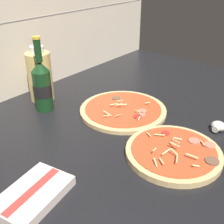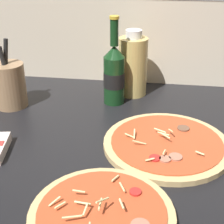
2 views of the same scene
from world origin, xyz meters
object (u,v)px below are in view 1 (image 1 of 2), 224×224
(pizza_far, at_px, (123,110))
(dish_towel, at_px, (33,195))
(pizza_near, at_px, (174,152))
(beer_bottle, at_px, (42,85))
(mushroom_left, at_px, (218,126))
(oil_bottle, at_px, (40,76))

(pizza_far, height_order, dish_towel, pizza_far)
(pizza_far, distance_m, dish_towel, 0.46)
(pizza_near, height_order, beer_bottle, beer_bottle)
(beer_bottle, xyz_separation_m, dish_towel, (-0.29, -0.32, -0.08))
(mushroom_left, bearing_deg, pizza_far, 106.13)
(pizza_near, height_order, oil_bottle, oil_bottle)
(pizza_far, relative_size, beer_bottle, 1.17)
(dish_towel, bearing_deg, oil_bottle, 49.25)
(pizza_far, bearing_deg, mushroom_left, -73.87)
(oil_bottle, bearing_deg, beer_bottle, -123.56)
(oil_bottle, xyz_separation_m, dish_towel, (-0.34, -0.39, -0.08))
(pizza_far, bearing_deg, pizza_near, -113.50)
(beer_bottle, relative_size, oil_bottle, 1.26)
(beer_bottle, distance_m, oil_bottle, 0.09)
(pizza_near, height_order, dish_towel, pizza_near)
(pizza_far, xyz_separation_m, dish_towel, (-0.45, -0.09, 0.00))
(pizza_far, distance_m, mushroom_left, 0.31)
(beer_bottle, xyz_separation_m, oil_bottle, (0.05, 0.07, 0.00))
(dish_towel, bearing_deg, beer_bottle, 47.81)
(pizza_far, distance_m, oil_bottle, 0.33)
(pizza_near, height_order, mushroom_left, pizza_near)
(oil_bottle, bearing_deg, pizza_far, -70.06)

